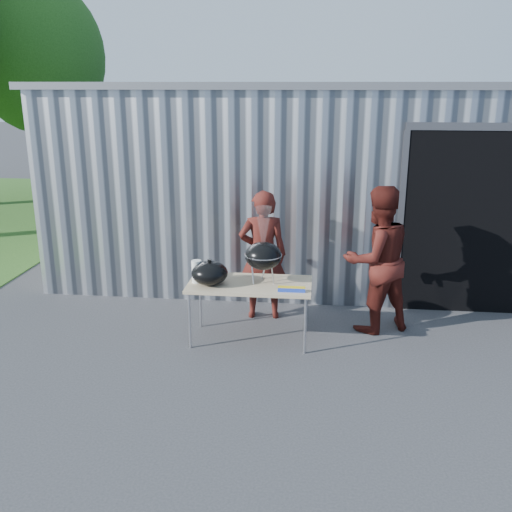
# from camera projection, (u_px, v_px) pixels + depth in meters

# --- Properties ---
(ground) EXTENTS (80.00, 80.00, 0.00)m
(ground) POSITION_uv_depth(u_px,v_px,m) (234.00, 354.00, 6.77)
(ground) COLOR #353537
(building) EXTENTS (8.20, 6.20, 3.10)m
(building) POSITION_uv_depth(u_px,v_px,m) (318.00, 170.00, 10.59)
(building) COLOR silver
(building) RESTS_ON ground
(tree_far) EXTENTS (3.47, 3.47, 5.76)m
(tree_far) POSITION_uv_depth(u_px,v_px,m) (38.00, 57.00, 14.92)
(tree_far) COLOR #442D19
(tree_far) RESTS_ON ground
(folding_table) EXTENTS (1.50, 0.75, 0.75)m
(folding_table) POSITION_uv_depth(u_px,v_px,m) (250.00, 286.00, 6.95)
(folding_table) COLOR tan
(folding_table) RESTS_ON ground
(kettle_grill) EXTENTS (0.45, 0.45, 0.94)m
(kettle_grill) POSITION_uv_depth(u_px,v_px,m) (263.00, 250.00, 6.84)
(kettle_grill) COLOR black
(kettle_grill) RESTS_ON folding_table
(grill_lid) EXTENTS (0.44, 0.44, 0.32)m
(grill_lid) POSITION_uv_depth(u_px,v_px,m) (210.00, 273.00, 6.86)
(grill_lid) COLOR black
(grill_lid) RESTS_ON folding_table
(paper_towels) EXTENTS (0.12, 0.12, 0.28)m
(paper_towels) POSITION_uv_depth(u_px,v_px,m) (197.00, 271.00, 6.92)
(paper_towels) COLOR white
(paper_towels) RESTS_ON folding_table
(white_tub) EXTENTS (0.20, 0.15, 0.10)m
(white_tub) POSITION_uv_depth(u_px,v_px,m) (209.00, 272.00, 7.19)
(white_tub) COLOR white
(white_tub) RESTS_ON folding_table
(foil_box) EXTENTS (0.32, 0.05, 0.06)m
(foil_box) POSITION_uv_depth(u_px,v_px,m) (292.00, 289.00, 6.64)
(foil_box) COLOR #1C3AB7
(foil_box) RESTS_ON folding_table
(person_cook) EXTENTS (0.68, 0.49, 1.76)m
(person_cook) POSITION_uv_depth(u_px,v_px,m) (263.00, 255.00, 7.62)
(person_cook) COLOR #481611
(person_cook) RESTS_ON ground
(person_bystander) EXTENTS (1.14, 1.05, 1.89)m
(person_bystander) POSITION_uv_depth(u_px,v_px,m) (377.00, 260.00, 7.20)
(person_bystander) COLOR #481611
(person_bystander) RESTS_ON ground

